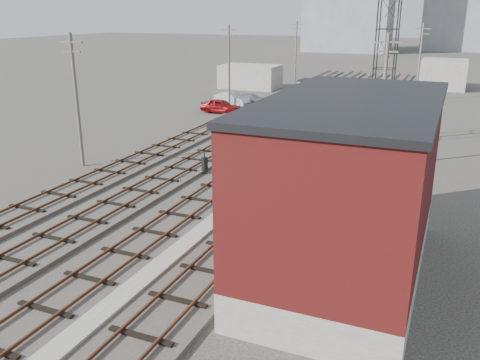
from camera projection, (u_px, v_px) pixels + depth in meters
The scene contains 22 objects.
ground at pixel (364, 95), 65.89m from camera, with size 320.00×320.00×0.00m, color #282621.
track_right at pixel (351, 128), 46.59m from camera, with size 3.20×90.00×0.39m.
track_mid_right at pixel (309, 125), 48.07m from camera, with size 3.20×90.00×0.39m.
track_mid_left at pixel (269, 121), 49.56m from camera, with size 3.20×90.00×0.39m.
track_left at pixel (232, 118), 51.05m from camera, with size 3.20×90.00×0.39m.
platform_curb at pixel (212, 224), 25.49m from camera, with size 0.90×28.00×0.26m, color gray.
brick_building at pixel (348, 189), 20.04m from camera, with size 6.54×12.20×7.22m.
lattice_tower at pixel (386, 49), 39.65m from camera, with size 1.60×1.60×15.00m.
utility_pole_left_a at pixel (76, 97), 34.09m from camera, with size 1.80×0.24×9.00m.
utility_pole_left_b at pixel (229, 64), 55.92m from camera, with size 1.80×0.24×9.00m.
utility_pole_left_c at pixel (296, 49), 77.75m from camera, with size 1.80×0.24×9.00m.
utility_pole_right_a at pixel (383, 98), 34.02m from camera, with size 1.80×0.24×9.00m.
utility_pole_right_b at pixel (420, 60), 60.21m from camera, with size 1.80×0.24×9.00m.
apartment_right at pixel (457, 1), 137.40m from camera, with size 16.00×12.00×26.00m, color gray.
shed_left at pixel (250, 77), 71.33m from camera, with size 8.00×5.00×3.20m, color gray.
shed_right at pixel (443, 74), 70.64m from camera, with size 6.00×6.00×4.00m, color gray.
signal_mast at pixel (244, 212), 20.44m from camera, with size 0.40×0.42×4.38m.
switch_stand at pixel (205, 164), 33.72m from camera, with size 0.41×0.41×1.33m.
site_trailer at pixel (326, 92), 59.35m from camera, with size 6.45×2.88×2.70m.
car_red at pixel (221, 106), 53.89m from camera, with size 1.77×4.39×1.50m, color maroon.
car_silver at pixel (232, 99), 58.60m from camera, with size 1.54×4.42×1.46m, color #AAAEB2.
car_grey at pixel (251, 99), 59.60m from camera, with size 1.64×4.03×1.17m, color gray.
Camera 1 is at (10.99, -7.07, 10.27)m, focal length 38.00 mm.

